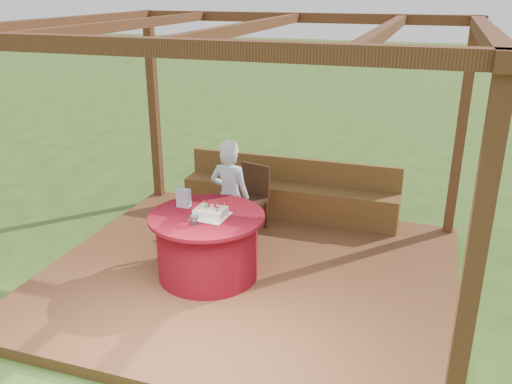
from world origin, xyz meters
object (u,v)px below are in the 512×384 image
Objects in this scene: elderly_woman at (230,195)px; drinking_glass at (194,221)px; chair at (251,195)px; birthday_cake at (211,212)px; table at (208,245)px; bench at (289,198)px; gift_bag at (184,198)px.

drinking_glass is (0.00, -1.04, 0.09)m from elderly_woman.
elderly_woman reaches higher than chair.
birthday_cake is at bearing -89.28° from chair.
chair is (0.04, 1.36, 0.10)m from table.
chair reaches higher than table.
drinking_glass is at bearing -93.78° from table.
drinking_glass reaches higher than bench.
drinking_glass is (-0.43, -2.21, 0.52)m from bench.
bench is at bearing 70.15° from gift_bag.
bench is 14.78× the size of gift_bag.
chair is 0.65m from elderly_woman.
elderly_woman is at bearing 91.73° from table.
birthday_cake is 0.43m from gift_bag.
elderly_woman is 6.74× the size of gift_bag.
elderly_woman is at bearing -110.23° from bench.
drinking_glass is at bearing -106.72° from birthday_cake.
chair reaches higher than drinking_glass.
bench is 0.70m from chair.
birthday_cake reaches higher than chair.
chair is at bearing 87.90° from drinking_glass.
chair is 2.31× the size of birthday_cake.
elderly_woman is at bearing 65.70° from gift_bag.
drinking_glass is at bearing -89.79° from elderly_woman.
elderly_woman is 12.75× the size of drinking_glass.
chair is at bearing 90.72° from birthday_cake.
chair is at bearing 83.97° from elderly_woman.
elderly_woman is 0.79m from birthday_cake.
chair is at bearing 75.63° from gift_bag.
chair is 1.67m from drinking_glass.
drinking_glass is (-0.02, -0.29, 0.41)m from table.
bench is at bearing 79.03° from drinking_glass.
gift_bag is at bearing 156.92° from birthday_cake.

